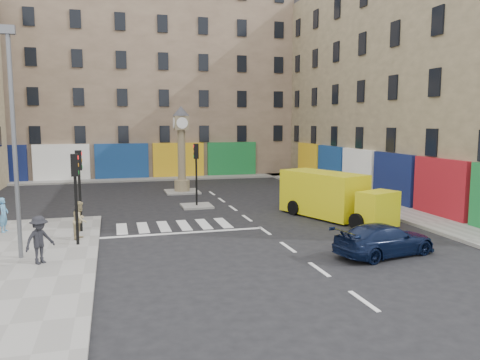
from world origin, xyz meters
name	(u,v)px	position (x,y,z in m)	size (l,w,h in m)	color
ground	(272,236)	(0.00, 0.00, 0.00)	(120.00, 120.00, 0.00)	black
sidewalk_right	(342,194)	(8.70, 10.00, 0.07)	(2.60, 30.00, 0.15)	gray
sidewalk_far	(146,179)	(-4.00, 22.20, 0.07)	(32.00, 2.40, 0.15)	gray
island_near	(197,206)	(-2.00, 8.00, 0.06)	(1.80, 1.80, 0.12)	gray
island_far	(182,192)	(-2.00, 14.00, 0.06)	(2.40, 2.40, 0.12)	gray
building_right	(424,81)	(15.00, 10.00, 8.00)	(10.00, 30.00, 16.00)	#998864
building_far	(140,87)	(-4.00, 28.00, 8.50)	(32.00, 10.00, 17.00)	gray
traffic_light_left_near	(75,184)	(-8.30, 0.20, 2.62)	(0.28, 0.22, 3.70)	black
traffic_light_left_far	(79,178)	(-8.30, 2.60, 2.62)	(0.28, 0.22, 3.70)	black
traffic_light_island	(196,164)	(-2.00, 8.00, 2.59)	(0.28, 0.22, 3.70)	black
lamp_post	(14,131)	(-10.20, -1.20, 4.79)	(0.50, 0.25, 8.30)	#595B60
clock_pillar	(181,144)	(-2.00, 14.00, 3.55)	(1.20, 1.20, 6.10)	#998864
navy_sedan	(384,240)	(3.17, -4.03, 0.61)	(1.72, 4.23, 1.23)	black
yellow_van	(332,196)	(4.34, 2.78, 1.20)	(4.14, 6.92, 2.42)	yellow
pedestrian_blue	(4,215)	(-11.66, 3.39, 0.94)	(0.57, 0.38, 1.58)	#4F89B5
pedestrian_tan	(80,220)	(-8.25, 1.19, 0.96)	(0.79, 0.61, 1.62)	tan
pedestrian_dark	(40,240)	(-9.40, -2.17, 1.00)	(1.10, 0.63, 1.71)	black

